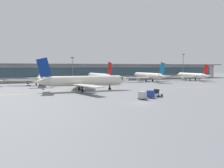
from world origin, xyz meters
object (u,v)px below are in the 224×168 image
(gate_airplane_4, at_px, (148,76))
(apron_light_mast_1, at_px, (73,68))
(gate_airplane_5, at_px, (191,76))
(cargo_dolly_trailing, at_px, (142,95))
(gate_airplane_3, at_px, (99,77))
(baggage_tug, at_px, (158,93))
(cargo_dolly_lead, at_px, (151,94))
(taxiing_regional_jet, at_px, (85,81))
(apron_light_mast_2, at_px, (183,65))
(gate_airplane_2, at_px, (41,78))

(gate_airplane_4, relative_size, apron_light_mast_1, 2.37)
(gate_airplane_4, distance_m, apron_light_mast_1, 41.22)
(gate_airplane_5, relative_size, cargo_dolly_trailing, 11.13)
(gate_airplane_3, distance_m, baggage_tug, 53.91)
(cargo_dolly_lead, xyz_separation_m, cargo_dolly_trailing, (-3.20, -1.39, 0.00))
(gate_airplane_5, relative_size, taxiing_regional_jet, 0.86)
(gate_airplane_3, xyz_separation_m, apron_light_mast_1, (-10.05, 15.67, 4.16))
(gate_airplane_4, bearing_deg, apron_light_mast_2, -69.86)
(gate_airplane_2, distance_m, baggage_tug, 57.26)
(cargo_dolly_lead, bearing_deg, gate_airplane_4, 36.12)
(gate_airplane_3, relative_size, apron_light_mast_1, 2.37)
(taxiing_regional_jet, bearing_deg, apron_light_mast_2, 31.82)
(cargo_dolly_trailing, xyz_separation_m, apron_light_mast_2, (71.18, 70.99, 7.84))
(gate_airplane_3, relative_size, gate_airplane_5, 1.09)
(cargo_dolly_trailing, distance_m, apron_light_mast_2, 100.83)
(gate_airplane_2, bearing_deg, apron_light_mast_2, -73.68)
(gate_airplane_5, height_order, apron_light_mast_1, apron_light_mast_1)
(gate_airplane_3, xyz_separation_m, baggage_tug, (-1.34, -53.84, -2.20))
(gate_airplane_4, xyz_separation_m, apron_light_mast_2, (36.29, 15.59, 5.81))
(taxiing_regional_jet, height_order, apron_light_mast_1, apron_light_mast_1)
(taxiing_regional_jet, xyz_separation_m, apron_light_mast_2, (79.53, 47.41, 5.61))
(baggage_tug, xyz_separation_m, apron_light_mast_2, (64.98, 68.30, 8.00))
(baggage_tug, bearing_deg, cargo_dolly_trailing, 180.00)
(gate_airplane_3, relative_size, cargo_dolly_trailing, 12.13)
(gate_airplane_4, xyz_separation_m, baggage_tug, (-28.70, -52.71, -2.20))
(gate_airplane_5, relative_size, cargo_dolly_lead, 11.13)
(gate_airplane_2, distance_m, cargo_dolly_lead, 57.12)
(taxiing_regional_jet, height_order, baggage_tug, taxiing_regional_jet)
(gate_airplane_3, xyz_separation_m, gate_airplane_5, (55.40, -2.79, -0.25))
(gate_airplane_2, xyz_separation_m, gate_airplane_5, (83.14, 0.30, -0.25))
(gate_airplane_2, relative_size, taxiing_regional_jet, 0.94)
(gate_airplane_4, xyz_separation_m, cargo_dolly_trailing, (-34.89, -55.40, -2.03))
(gate_airplane_5, bearing_deg, apron_light_mast_2, -23.32)
(cargo_dolly_lead, distance_m, cargo_dolly_trailing, 3.49)
(taxiing_regional_jet, bearing_deg, gate_airplane_5, 23.96)
(taxiing_regional_jet, relative_size, cargo_dolly_lead, 12.88)
(taxiing_regional_jet, relative_size, apron_light_mast_2, 2.02)
(baggage_tug, distance_m, apron_light_mast_1, 70.34)
(gate_airplane_3, distance_m, cargo_dolly_lead, 55.35)
(apron_light_mast_1, bearing_deg, baggage_tug, -82.86)
(baggage_tug, bearing_deg, taxiing_regional_jet, 101.37)
(gate_airplane_5, bearing_deg, gate_airplane_2, 92.44)
(apron_light_mast_2, bearing_deg, gate_airplane_5, -115.55)
(taxiing_regional_jet, relative_size, cargo_dolly_trailing, 12.88)
(baggage_tug, height_order, cargo_dolly_trailing, baggage_tug)
(baggage_tug, xyz_separation_m, cargo_dolly_lead, (-2.99, -1.30, 0.16))
(gate_airplane_4, bearing_deg, baggage_tug, 148.33)
(apron_light_mast_1, xyz_separation_m, apron_light_mast_2, (73.69, -1.21, 1.65))
(taxiing_regional_jet, bearing_deg, cargo_dolly_lead, -61.47)
(gate_airplane_4, distance_m, cargo_dolly_lead, 62.66)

